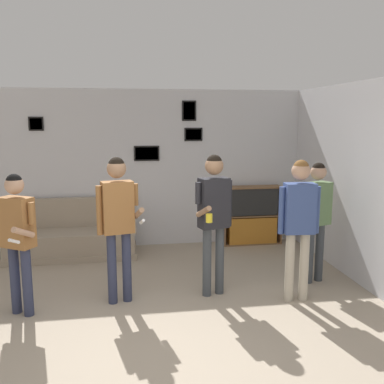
% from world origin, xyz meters
% --- Properties ---
extents(ground_plane, '(20.00, 20.00, 0.00)m').
position_xyz_m(ground_plane, '(0.00, 0.00, 0.00)').
color(ground_plane, gray).
extents(wall_back, '(8.02, 0.08, 2.70)m').
position_xyz_m(wall_back, '(0.00, 3.75, 1.35)').
color(wall_back, silver).
rests_on(wall_back, ground_plane).
extents(wall_right, '(0.06, 6.12, 2.70)m').
position_xyz_m(wall_right, '(2.84, 1.86, 1.35)').
color(wall_right, silver).
rests_on(wall_right, ground_plane).
extents(couch, '(2.06, 0.80, 0.90)m').
position_xyz_m(couch, '(-1.15, 3.34, 0.29)').
color(couch, gray).
rests_on(couch, ground_plane).
extents(bookshelf, '(1.05, 0.30, 1.03)m').
position_xyz_m(bookshelf, '(1.93, 3.53, 0.51)').
color(bookshelf, brown).
rests_on(bookshelf, ground_plane).
extents(person_player_foreground_left, '(0.43, 0.59, 1.62)m').
position_xyz_m(person_player_foreground_left, '(-1.47, 1.21, 0.99)').
color(person_player_foreground_left, '#2D334C').
rests_on(person_player_foreground_left, ground_plane).
extents(person_player_foreground_center, '(0.55, 0.44, 1.77)m').
position_xyz_m(person_player_foreground_center, '(-0.37, 1.37, 1.10)').
color(person_player_foreground_center, '#2D334C').
rests_on(person_player_foreground_center, ground_plane).
extents(person_watcher_holding_cup, '(0.48, 0.52, 1.78)m').
position_xyz_m(person_watcher_holding_cup, '(0.80, 1.41, 1.11)').
color(person_watcher_holding_cup, '#3D4247').
rests_on(person_watcher_holding_cup, ground_plane).
extents(person_spectator_near_bookshelf, '(0.50, 0.23, 1.73)m').
position_xyz_m(person_spectator_near_bookshelf, '(1.77, 1.09, 1.07)').
color(person_spectator_near_bookshelf, '#B7AD99').
rests_on(person_spectator_near_bookshelf, ground_plane).
extents(person_spectator_far_right, '(0.48, 0.31, 1.64)m').
position_xyz_m(person_spectator_far_right, '(2.25, 1.63, 1.00)').
color(person_spectator_far_right, '#3D4247').
rests_on(person_spectator_far_right, ground_plane).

